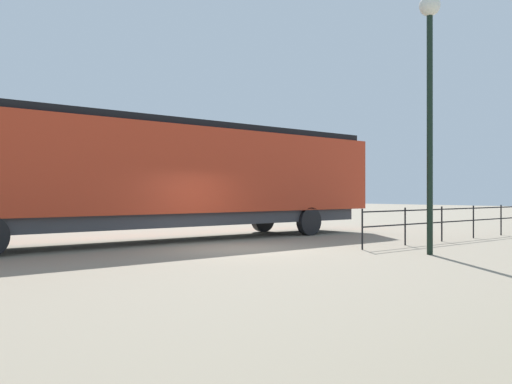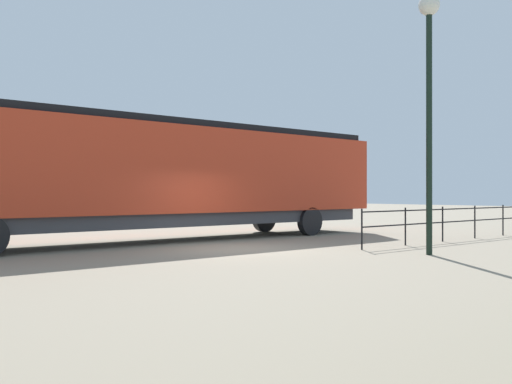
# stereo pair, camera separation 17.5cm
# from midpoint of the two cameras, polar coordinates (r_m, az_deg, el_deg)

# --- Properties ---
(ground_plane) EXTENTS (120.00, 120.00, 0.00)m
(ground_plane) POSITION_cam_midpoint_polar(r_m,az_deg,el_deg) (16.59, -2.55, -5.84)
(ground_plane) COLOR gray
(locomotive) EXTENTS (3.04, 18.37, 4.11)m
(locomotive) POSITION_cam_midpoint_polar(r_m,az_deg,el_deg) (19.57, -8.81, 1.82)
(locomotive) COLOR red
(locomotive) RESTS_ON ground_plane
(lamp_post) EXTENTS (0.56, 0.56, 6.99)m
(lamp_post) POSITION_cam_midpoint_polar(r_m,az_deg,el_deg) (16.02, 17.06, 12.13)
(lamp_post) COLOR black
(lamp_post) RESTS_ON ground_plane
(platform_fence) EXTENTS (0.05, 10.75, 1.20)m
(platform_fence) POSITION_cam_midpoint_polar(r_m,az_deg,el_deg) (20.99, 19.77, -2.49)
(platform_fence) COLOR black
(platform_fence) RESTS_ON ground_plane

